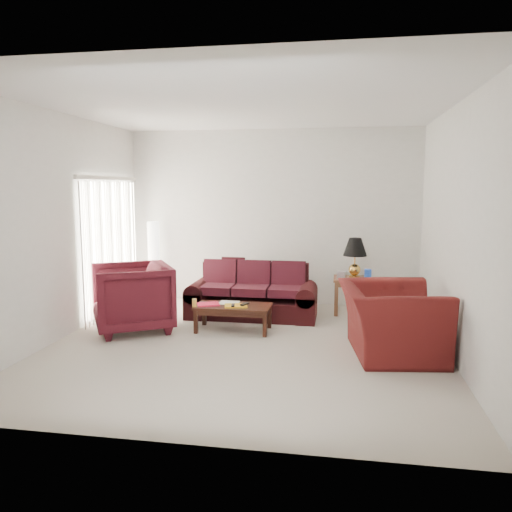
{
  "coord_description": "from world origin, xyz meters",
  "views": [
    {
      "loc": [
        1.17,
        -6.06,
        2.02
      ],
      "look_at": [
        0.0,
        0.85,
        1.05
      ],
      "focal_mm": 35.0,
      "sensor_mm": 36.0,
      "label": 1
    }
  ],
  "objects_px": {
    "sofa": "(252,291)",
    "coffee_table": "(233,318)",
    "armchair_left": "(132,297)",
    "armchair_right": "(391,321)",
    "end_table": "(350,296)",
    "floor_lamp": "(154,261)"
  },
  "relations": [
    {
      "from": "sofa",
      "to": "coffee_table",
      "type": "distance_m",
      "value": 0.84
    },
    {
      "from": "sofa",
      "to": "coffee_table",
      "type": "xyz_separation_m",
      "value": [
        -0.13,
        -0.8,
        -0.22
      ]
    },
    {
      "from": "armchair_left",
      "to": "armchair_right",
      "type": "height_order",
      "value": "armchair_left"
    },
    {
      "from": "end_table",
      "to": "floor_lamp",
      "type": "distance_m",
      "value": 3.44
    },
    {
      "from": "floor_lamp",
      "to": "armchair_right",
      "type": "relative_size",
      "value": 1.11
    },
    {
      "from": "end_table",
      "to": "coffee_table",
      "type": "bearing_deg",
      "value": -142.1
    },
    {
      "from": "floor_lamp",
      "to": "sofa",
      "type": "bearing_deg",
      "value": -21.63
    },
    {
      "from": "floor_lamp",
      "to": "armchair_left",
      "type": "bearing_deg",
      "value": -78.73
    },
    {
      "from": "sofa",
      "to": "end_table",
      "type": "distance_m",
      "value": 1.6
    },
    {
      "from": "sofa",
      "to": "floor_lamp",
      "type": "distance_m",
      "value": 2.06
    },
    {
      "from": "end_table",
      "to": "sofa",
      "type": "bearing_deg",
      "value": -162.3
    },
    {
      "from": "armchair_right",
      "to": "armchair_left",
      "type": "bearing_deg",
      "value": 74.83
    },
    {
      "from": "armchair_left",
      "to": "sofa",
      "type": "bearing_deg",
      "value": 92.61
    },
    {
      "from": "floor_lamp",
      "to": "armchair_right",
      "type": "distance_m",
      "value": 4.46
    },
    {
      "from": "coffee_table",
      "to": "sofa",
      "type": "bearing_deg",
      "value": 71.03
    },
    {
      "from": "sofa",
      "to": "floor_lamp",
      "type": "relative_size",
      "value": 1.39
    },
    {
      "from": "sofa",
      "to": "armchair_left",
      "type": "bearing_deg",
      "value": -144.63
    },
    {
      "from": "coffee_table",
      "to": "end_table",
      "type": "bearing_deg",
      "value": 28.14
    },
    {
      "from": "end_table",
      "to": "armchair_left",
      "type": "bearing_deg",
      "value": -153.79
    },
    {
      "from": "sofa",
      "to": "coffee_table",
      "type": "relative_size",
      "value": 1.89
    },
    {
      "from": "end_table",
      "to": "armchair_right",
      "type": "height_order",
      "value": "armchair_right"
    },
    {
      "from": "floor_lamp",
      "to": "armchair_right",
      "type": "bearing_deg",
      "value": -29.85
    }
  ]
}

